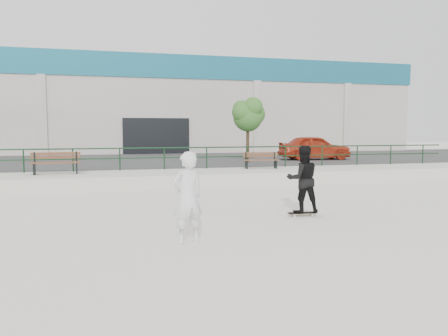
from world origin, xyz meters
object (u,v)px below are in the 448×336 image
object	(u,v)px
bench_left	(56,163)
seated_skater	(187,198)
red_car	(314,147)
skateboard	(302,213)
tree	(248,114)
bench_right	(261,160)
standing_skater	(303,179)

from	to	relation	value
bench_left	seated_skater	distance (m)	11.14
red_car	seated_skater	xyz separation A→B (m)	(-10.66, -15.79, -0.29)
skateboard	tree	bearing A→B (deg)	81.01
bench_left	red_car	size ratio (longest dim) A/B	0.46
bench_right	tree	distance (m)	4.51
bench_right	standing_skater	xyz separation A→B (m)	(-1.89, -8.75, 0.13)
bench_left	standing_skater	size ratio (longest dim) A/B	1.10
skateboard	red_car	bearing A→B (deg)	64.71
skateboard	seated_skater	size ratio (longest dim) A/B	0.41
bench_left	bench_right	size ratio (longest dim) A/B	1.16
bench_left	bench_right	world-z (taller)	bench_left
tree	standing_skater	size ratio (longest dim) A/B	1.99
tree	skateboard	world-z (taller)	tree
tree	bench_left	bearing A→B (deg)	-157.12
bench_left	skateboard	size ratio (longest dim) A/B	2.55
bench_right	tree	bearing A→B (deg)	89.76
skateboard	bench_right	bearing A→B (deg)	79.97
red_car	standing_skater	distance (m)	15.51
bench_left	tree	size ratio (longest dim) A/B	0.55
red_car	skateboard	bearing A→B (deg)	157.60
bench_right	seated_skater	size ratio (longest dim) A/B	0.91
skateboard	seated_skater	distance (m)	4.16
tree	standing_skater	bearing A→B (deg)	-101.14
tree	red_car	size ratio (longest dim) A/B	0.83
red_car	tree	bearing A→B (deg)	109.42
tree	skateboard	distance (m)	13.19
standing_skater	skateboard	bearing A→B (deg)	-82.34
skateboard	standing_skater	size ratio (longest dim) A/B	0.43
bench_left	seated_skater	world-z (taller)	seated_skater
seated_skater	bench_left	bearing A→B (deg)	-87.15
skateboard	standing_skater	xyz separation A→B (m)	(0.00, -0.00, 0.93)
standing_skater	red_car	bearing A→B (deg)	-109.78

